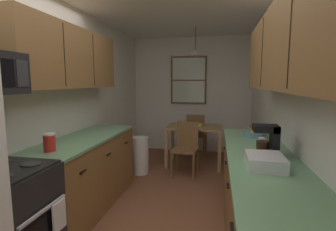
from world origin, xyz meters
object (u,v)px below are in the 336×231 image
at_px(dining_chair_far, 196,133).
at_px(fruit_bowl, 255,134).
at_px(storage_canister, 49,142).
at_px(mug_spare, 262,143).
at_px(trash_bin, 140,155).
at_px(table_serving_bowl, 198,125).
at_px(stove_range, 6,225).
at_px(coffee_maker, 268,140).
at_px(dish_rack, 265,161).
at_px(dining_chair_near, 186,146).
at_px(mug_by_coffeemaker, 252,129).
at_px(dining_table, 194,133).

distance_m(dining_chair_far, fruit_bowl, 2.31).
distance_m(storage_canister, mug_spare, 2.11).
xyz_separation_m(trash_bin, table_serving_bowl, (0.93, 0.60, 0.46)).
bearing_deg(mug_spare, dining_chair_far, 108.69).
distance_m(stove_range, coffee_maker, 2.28).
xyz_separation_m(fruit_bowl, dish_rack, (-0.08, -1.17, 0.01)).
bearing_deg(coffee_maker, stove_range, -157.86).
bearing_deg(fruit_bowl, dining_chair_near, 134.85).
xyz_separation_m(stove_range, dish_rack, (1.96, 0.48, 0.48)).
bearing_deg(dish_rack, stove_range, -166.21).
xyz_separation_m(stove_range, dining_chair_far, (1.15, 3.73, 0.03)).
distance_m(dining_chair_far, table_serving_bowl, 0.66).
distance_m(trash_bin, dish_rack, 2.72).
relative_size(trash_bin, dish_rack, 1.86).
bearing_deg(dining_chair_far, dining_chair_near, -93.68).
height_order(stove_range, table_serving_bowl, stove_range).
bearing_deg(dining_chair_far, mug_spare, -71.31).
relative_size(mug_by_coffeemaker, fruit_bowl, 0.44).
xyz_separation_m(coffee_maker, fruit_bowl, (-0.00, 0.82, -0.11)).
relative_size(fruit_bowl, dish_rack, 0.78).
height_order(dining_chair_far, table_serving_bowl, dining_chair_far).
bearing_deg(dining_chair_near, storage_canister, -118.06).
relative_size(dining_table, mug_by_coffeemaker, 8.59).
height_order(dining_chair_near, dining_chair_far, same).
relative_size(stove_range, dining_table, 1.10).
bearing_deg(dining_chair_near, mug_spare, -57.49).
xyz_separation_m(dining_chair_far, storage_canister, (-1.15, -3.15, 0.49)).
height_order(trash_bin, table_serving_bowl, table_serving_bowl).
height_order(storage_canister, mug_by_coffeemaker, storage_canister).
bearing_deg(stove_range, dining_chair_far, 72.88).
bearing_deg(trash_bin, fruit_bowl, -27.06).
bearing_deg(mug_spare, table_serving_bowl, 111.74).
xyz_separation_m(coffee_maker, table_serving_bowl, (-0.81, 2.30, -0.27)).
relative_size(stove_range, coffee_maker, 3.91).
distance_m(coffee_maker, dish_rack, 0.37).
bearing_deg(mug_by_coffeemaker, mug_spare, -90.34).
bearing_deg(trash_bin, mug_by_coffeemaker, -19.95).
relative_size(dining_chair_near, table_serving_bowl, 5.55).
xyz_separation_m(dining_chair_near, coffee_maker, (0.96, -1.78, 0.55)).
xyz_separation_m(trash_bin, fruit_bowl, (1.74, -0.89, 0.62)).
xyz_separation_m(stove_range, mug_by_coffeemaker, (2.04, 1.90, 0.48)).
height_order(coffee_maker, dish_rack, coffee_maker).
xyz_separation_m(storage_canister, dish_rack, (1.96, -0.10, -0.04)).
height_order(mug_by_coffeemaker, dish_rack, dish_rack).
xyz_separation_m(dining_chair_near, trash_bin, (-0.78, -0.08, -0.18)).
distance_m(dining_chair_near, fruit_bowl, 1.43).
bearing_deg(fruit_bowl, coffee_maker, -89.81).
xyz_separation_m(dining_table, fruit_bowl, (0.88, -1.52, 0.31)).
bearing_deg(dining_chair_far, storage_canister, -110.13).
height_order(dish_rack, table_serving_bowl, dish_rack).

